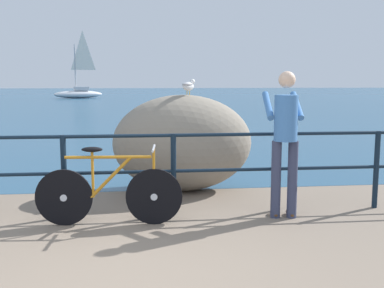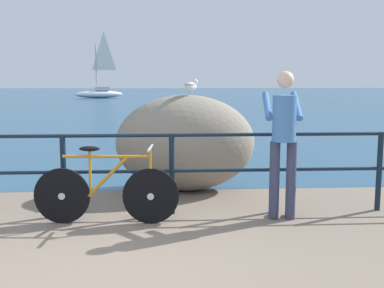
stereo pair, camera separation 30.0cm
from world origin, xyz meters
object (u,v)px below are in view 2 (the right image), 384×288
(breakwater_boulder_main, at_px, (185,143))
(sailboat, at_px, (100,90))
(bicycle, at_px, (107,191))
(seagull, at_px, (191,85))
(person_at_railing, at_px, (284,138))

(breakwater_boulder_main, height_order, sailboat, sailboat)
(bicycle, relative_size, seagull, 5.49)
(person_at_railing, bearing_deg, breakwater_boulder_main, 42.25)
(breakwater_boulder_main, xyz_separation_m, sailboat, (-6.28, 36.77, -0.02))
(seagull, relative_size, sailboat, 0.05)
(bicycle, relative_size, breakwater_boulder_main, 0.81)
(bicycle, xyz_separation_m, person_at_railing, (2.10, 0.07, 0.60))
(breakwater_boulder_main, distance_m, seagull, 0.88)
(breakwater_boulder_main, bearing_deg, person_at_railing, -54.30)
(bicycle, xyz_separation_m, sailboat, (-5.28, 38.38, 0.32))
(breakwater_boulder_main, relative_size, seagull, 6.80)
(person_at_railing, xyz_separation_m, seagull, (-1.02, 1.45, 0.60))
(seagull, xyz_separation_m, sailboat, (-6.36, 36.86, -0.89))
(bicycle, xyz_separation_m, seagull, (1.08, 1.52, 1.21))
(person_at_railing, height_order, sailboat, sailboat)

